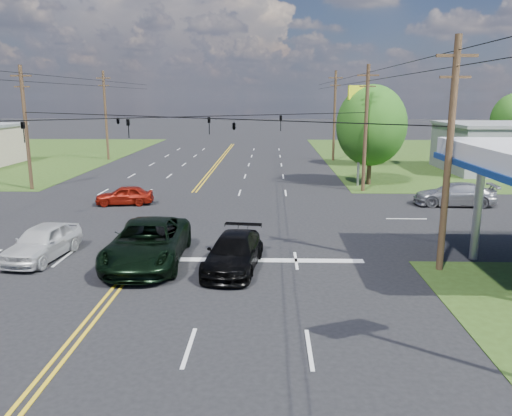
{
  "coord_description": "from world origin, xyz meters",
  "views": [
    {
      "loc": [
        5.84,
        -17.22,
        7.15
      ],
      "look_at": [
        5.16,
        6.0,
        1.96
      ],
      "focal_mm": 35.0,
      "sensor_mm": 36.0,
      "label": 1
    }
  ],
  "objects_px": {
    "pole_nw": "(26,127)",
    "tree_right_b": "(372,125)",
    "pole_left_far": "(106,115)",
    "pickup_white": "(42,242)",
    "tree_right_a": "(371,126)",
    "pole_ne": "(366,127)",
    "suv_black": "(234,252)",
    "pole_se": "(449,154)",
    "pole_right_far": "(335,115)",
    "pickup_dkgreen": "(148,243)"
  },
  "relations": [
    {
      "from": "tree_right_b",
      "to": "pole_left_far",
      "type": "bearing_deg",
      "value": 172.28
    },
    {
      "from": "pole_nw",
      "to": "tree_right_a",
      "type": "distance_m",
      "value": 27.17
    },
    {
      "from": "pole_nw",
      "to": "tree_right_a",
      "type": "bearing_deg",
      "value": 6.34
    },
    {
      "from": "tree_right_a",
      "to": "tree_right_b",
      "type": "relative_size",
      "value": 1.15
    },
    {
      "from": "pole_se",
      "to": "tree_right_b",
      "type": "bearing_deg",
      "value": 83.95
    },
    {
      "from": "pickup_white",
      "to": "pole_nw",
      "type": "bearing_deg",
      "value": 123.45
    },
    {
      "from": "pickup_dkgreen",
      "to": "pickup_white",
      "type": "relative_size",
      "value": 1.45
    },
    {
      "from": "pole_se",
      "to": "pole_ne",
      "type": "bearing_deg",
      "value": 90.0
    },
    {
      "from": "pole_ne",
      "to": "tree_right_a",
      "type": "xyz_separation_m",
      "value": [
        1.0,
        3.0,
        -0.05
      ]
    },
    {
      "from": "tree_right_a",
      "to": "pole_nw",
      "type": "bearing_deg",
      "value": -173.66
    },
    {
      "from": "pickup_dkgreen",
      "to": "suv_black",
      "type": "bearing_deg",
      "value": -11.39
    },
    {
      "from": "pole_nw",
      "to": "pole_left_far",
      "type": "xyz_separation_m",
      "value": [
        0.0,
        19.0,
        0.25
      ]
    },
    {
      "from": "pole_left_far",
      "to": "pickup_white",
      "type": "height_order",
      "value": "pole_left_far"
    },
    {
      "from": "suv_black",
      "to": "pole_se",
      "type": "bearing_deg",
      "value": 7.72
    },
    {
      "from": "pole_ne",
      "to": "tree_right_a",
      "type": "relative_size",
      "value": 1.16
    },
    {
      "from": "pole_ne",
      "to": "tree_right_a",
      "type": "bearing_deg",
      "value": 71.57
    },
    {
      "from": "pole_se",
      "to": "suv_black",
      "type": "relative_size",
      "value": 1.88
    },
    {
      "from": "pickup_white",
      "to": "tree_right_a",
      "type": "bearing_deg",
      "value": 53.99
    },
    {
      "from": "tree_right_a",
      "to": "tree_right_b",
      "type": "height_order",
      "value": "tree_right_a"
    },
    {
      "from": "pickup_dkgreen",
      "to": "tree_right_a",
      "type": "bearing_deg",
      "value": 54.86
    },
    {
      "from": "tree_right_a",
      "to": "suv_black",
      "type": "xyz_separation_m",
      "value": [
        -9.69,
        -21.15,
        -4.14
      ]
    },
    {
      "from": "pole_se",
      "to": "pickup_dkgreen",
      "type": "xyz_separation_m",
      "value": [
        -12.5,
        0.5,
        -3.99
      ]
    },
    {
      "from": "pickup_white",
      "to": "tree_right_b",
      "type": "bearing_deg",
      "value": 63.45
    },
    {
      "from": "pole_se",
      "to": "tree_right_a",
      "type": "bearing_deg",
      "value": 87.27
    },
    {
      "from": "pickup_dkgreen",
      "to": "suv_black",
      "type": "distance_m",
      "value": 3.87
    },
    {
      "from": "pole_ne",
      "to": "pickup_dkgreen",
      "type": "relative_size",
      "value": 1.42
    },
    {
      "from": "pole_left_far",
      "to": "suv_black",
      "type": "distance_m",
      "value": 41.22
    },
    {
      "from": "pole_left_far",
      "to": "pole_right_far",
      "type": "xyz_separation_m",
      "value": [
        26.0,
        0.0,
        0.0
      ]
    },
    {
      "from": "pole_se",
      "to": "pickup_dkgreen",
      "type": "bearing_deg",
      "value": 177.71
    },
    {
      "from": "pole_ne",
      "to": "pole_right_far",
      "type": "xyz_separation_m",
      "value": [
        0.0,
        19.0,
        0.25
      ]
    },
    {
      "from": "pole_se",
      "to": "pole_nw",
      "type": "bearing_deg",
      "value": 145.3
    },
    {
      "from": "pole_se",
      "to": "pole_ne",
      "type": "height_order",
      "value": "same"
    },
    {
      "from": "pole_se",
      "to": "pickup_white",
      "type": "distance_m",
      "value": 17.9
    },
    {
      "from": "pole_nw",
      "to": "tree_right_a",
      "type": "xyz_separation_m",
      "value": [
        27.0,
        3.0,
        -0.05
      ]
    },
    {
      "from": "pole_se",
      "to": "tree_right_b",
      "type": "xyz_separation_m",
      "value": [
        3.5,
        33.0,
        -0.7
      ]
    },
    {
      "from": "pole_left_far",
      "to": "pickup_white",
      "type": "bearing_deg",
      "value": -76.55
    },
    {
      "from": "pole_right_far",
      "to": "pickup_white",
      "type": "relative_size",
      "value": 2.18
    },
    {
      "from": "pole_nw",
      "to": "tree_right_b",
      "type": "height_order",
      "value": "pole_nw"
    },
    {
      "from": "suv_black",
      "to": "pickup_white",
      "type": "distance_m",
      "value": 8.78
    },
    {
      "from": "pole_ne",
      "to": "pole_right_far",
      "type": "distance_m",
      "value": 19.0
    },
    {
      "from": "pole_right_far",
      "to": "tree_right_a",
      "type": "xyz_separation_m",
      "value": [
        1.0,
        -16.0,
        -0.3
      ]
    },
    {
      "from": "pickup_dkgreen",
      "to": "tree_right_b",
      "type": "bearing_deg",
      "value": 62.01
    },
    {
      "from": "pole_right_far",
      "to": "tree_right_b",
      "type": "height_order",
      "value": "pole_right_far"
    },
    {
      "from": "pole_ne",
      "to": "suv_black",
      "type": "xyz_separation_m",
      "value": [
        -8.69,
        -18.15,
        -4.18
      ]
    },
    {
      "from": "pole_se",
      "to": "suv_black",
      "type": "height_order",
      "value": "pole_se"
    },
    {
      "from": "suv_black",
      "to": "pole_nw",
      "type": "bearing_deg",
      "value": 140.4
    },
    {
      "from": "pole_ne",
      "to": "pickup_dkgreen",
      "type": "xyz_separation_m",
      "value": [
        -12.5,
        -17.5,
        -3.99
      ]
    },
    {
      "from": "pole_nw",
      "to": "tree_right_b",
      "type": "distance_m",
      "value": 33.1
    },
    {
      "from": "pole_left_far",
      "to": "pole_ne",
      "type": "bearing_deg",
      "value": -36.16
    },
    {
      "from": "pole_nw",
      "to": "tree_right_b",
      "type": "bearing_deg",
      "value": 26.95
    }
  ]
}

